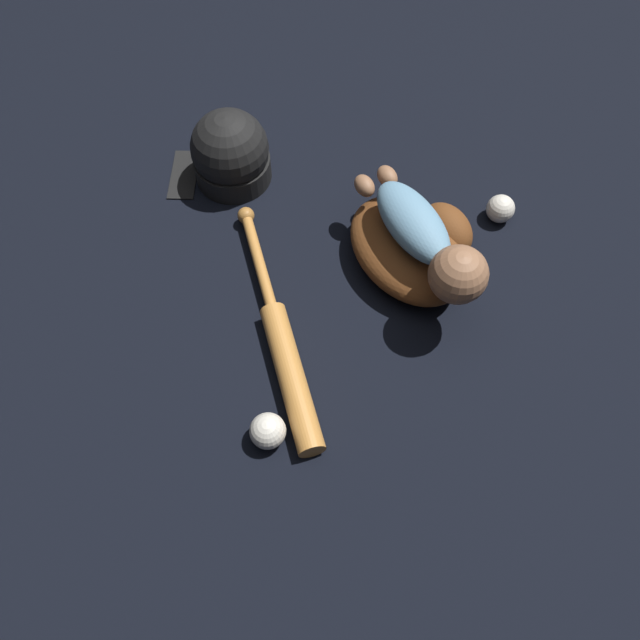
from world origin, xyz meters
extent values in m
plane|color=black|center=(0.00, 0.00, 0.00)|extent=(6.00, 6.00, 0.00)
ellipsoid|color=brown|center=(-0.04, 0.01, 0.05)|extent=(0.34, 0.26, 0.10)
ellipsoid|color=brown|center=(-0.06, 0.11, 0.05)|extent=(0.15, 0.12, 0.10)
ellipsoid|color=#6693B2|center=(-0.04, 0.01, 0.14)|extent=(0.24, 0.13, 0.08)
sphere|color=#936647|center=(0.12, 0.03, 0.16)|extent=(0.11, 0.11, 0.11)
ellipsoid|color=#936647|center=(-0.18, 0.02, 0.12)|extent=(0.06, 0.05, 0.04)
ellipsoid|color=#936647|center=(-0.18, -0.04, 0.12)|extent=(0.06, 0.05, 0.04)
cylinder|color=#C6843D|center=(0.14, -0.32, 0.03)|extent=(0.32, 0.08, 0.05)
cylinder|color=#C6843D|center=(-0.14, -0.29, 0.03)|extent=(0.26, 0.05, 0.02)
sphere|color=#A97034|center=(-0.27, -0.28, 0.03)|extent=(0.04, 0.04, 0.04)
sphere|color=silver|center=(0.23, -0.40, 0.03)|extent=(0.07, 0.07, 0.07)
sphere|color=silver|center=(-0.08, 0.26, 0.03)|extent=(0.06, 0.06, 0.06)
cylinder|color=black|center=(-0.41, -0.27, 0.03)|extent=(0.18, 0.18, 0.06)
sphere|color=black|center=(-0.41, -0.27, 0.09)|extent=(0.18, 0.18, 0.18)
cube|color=black|center=(-0.46, -0.38, 0.00)|extent=(0.16, 0.12, 0.01)
camera|label=1|loc=(0.63, -0.45, 1.13)|focal=35.00mm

